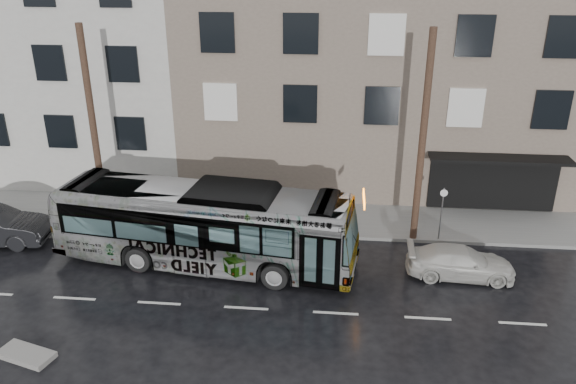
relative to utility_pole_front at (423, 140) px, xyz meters
name	(u,v)px	position (x,y,z in m)	size (l,w,h in m)	color
ground	(256,272)	(-6.50, -3.30, -4.65)	(120.00, 120.00, 0.00)	black
sidewalk	(272,217)	(-6.50, 1.60, -4.58)	(90.00, 3.60, 0.15)	gray
building_taupe	(376,74)	(-1.50, 9.40, 0.85)	(20.00, 12.00, 11.00)	gray
utility_pole_front	(423,140)	(0.00, 0.00, 0.00)	(0.30, 0.30, 9.00)	#4F3527
utility_pole_rear	(94,131)	(-14.00, 0.00, 0.00)	(0.30, 0.30, 9.00)	#4F3527
sign_post	(441,214)	(1.10, 0.00, -3.30)	(0.06, 0.06, 2.40)	slate
bus	(204,225)	(-8.65, -2.75, -2.95)	(2.86, 12.21, 3.40)	#B2B2B2
white_sedan	(460,262)	(1.48, -2.81, -4.05)	(1.69, 4.15, 1.21)	beige
slush_pile	(26,355)	(-12.95, -9.08, -4.56)	(1.80, 0.80, 0.18)	#A29E99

